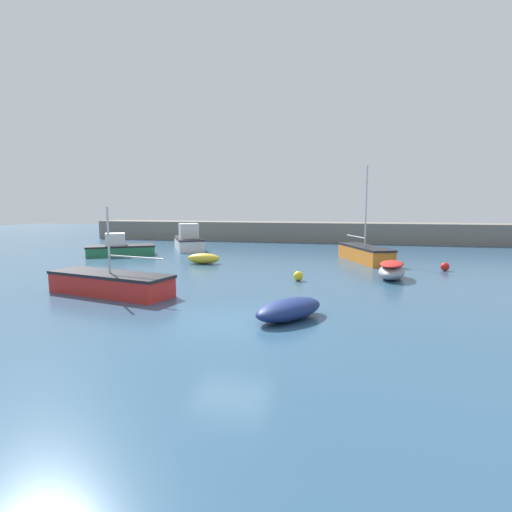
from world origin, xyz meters
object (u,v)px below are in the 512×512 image
Objects in this scene: rowboat_with_red_cover at (392,270)px; mooring_buoy_red at (445,267)px; sailboat_twin_hulled at (110,283)px; motorboat_grey_hull at (120,248)px; mooring_buoy_yellow at (298,276)px; open_tender_yellow at (289,309)px; fishing_dinghy_green at (204,258)px; sailboat_tall_mast at (364,253)px; cabin_cruiser_white at (188,240)px.

mooring_buoy_red is (3.18, 3.28, -0.20)m from rowboat_with_red_cover.
sailboat_twin_hulled is 1.10× the size of motorboat_grey_hull.
sailboat_twin_hulled is at bearing -146.57° from mooring_buoy_yellow.
open_tender_yellow reaches higher than mooring_buoy_red.
rowboat_with_red_cover is 13.25m from sailboat_twin_hulled.
open_tender_yellow is 6.25× the size of mooring_buoy_yellow.
mooring_buoy_yellow is at bearing 140.94° from fishing_dinghy_green.
motorboat_grey_hull is (-17.54, -0.62, 0.02)m from sailboat_tall_mast.
open_tender_yellow is 1.02× the size of rowboat_with_red_cover.
fishing_dinghy_green is 4.48× the size of mooring_buoy_red.
sailboat_twin_hulled is at bearing -62.30° from sailboat_tall_mast.
cabin_cruiser_white is at bearing -66.19° from fishing_dinghy_green.
rowboat_with_red_cover is 6.29m from sailboat_tall_mast.
fishing_dinghy_green is at bearing -51.54° from motorboat_grey_hull.
open_tender_yellow is at bearing -177.70° from cabin_cruiser_white.
fishing_dinghy_green is (-9.93, -3.34, -0.20)m from sailboat_tall_mast.
rowboat_with_red_cover is (3.92, 8.32, 0.11)m from open_tender_yellow.
open_tender_yellow reaches higher than mooring_buoy_yellow.
rowboat_with_red_cover is 0.55× the size of motorboat_grey_hull.
open_tender_yellow is 0.51× the size of sailboat_twin_hulled.
motorboat_grey_hull reaches higher than fishing_dinghy_green.
sailboat_twin_hulled is at bearing 81.21° from fishing_dinghy_green.
mooring_buoy_yellow is (-0.55, 6.73, -0.10)m from open_tender_yellow.
rowboat_with_red_cover is 11.39m from fishing_dinghy_green.
mooring_buoy_yellow is at bearing -60.94° from rowboat_with_red_cover.
motorboat_grey_hull reaches higher than mooring_buoy_red.
mooring_buoy_red is (7.10, 11.59, -0.09)m from open_tender_yellow.
cabin_cruiser_white is (-15.27, 10.58, 0.32)m from rowboat_with_red_cover.
open_tender_yellow is at bearing -33.20° from sailboat_tall_mast.
cabin_cruiser_white is at bearing 131.57° from mooring_buoy_yellow.
motorboat_grey_hull is 21.94m from mooring_buoy_red.
sailboat_twin_hulled reaches higher than mooring_buoy_red.
open_tender_yellow is 13.59m from mooring_buoy_red.
sailboat_twin_hulled is 13.80m from motorboat_grey_hull.
cabin_cruiser_white is 19.85m from mooring_buoy_red.
sailboat_twin_hulled reaches higher than cabin_cruiser_white.
sailboat_tall_mast is at bearing -160.48° from rowboat_with_red_cover.
sailboat_twin_hulled is 17.29m from cabin_cruiser_white.
motorboat_grey_hull is at bearing -110.18° from sailboat_tall_mast.
sailboat_twin_hulled is 17.66m from mooring_buoy_red.
open_tender_yellow is 0.50× the size of cabin_cruiser_white.
open_tender_yellow is 13.24m from fishing_dinghy_green.
sailboat_tall_mast is 17.55m from motorboat_grey_hull.
rowboat_with_red_cover is at bearing 160.55° from fishing_dinghy_green.
motorboat_grey_hull is (-14.71, 13.90, 0.22)m from open_tender_yellow.
motorboat_grey_hull is (-18.63, 5.58, 0.11)m from rowboat_with_red_cover.
cabin_cruiser_white reaches higher than open_tender_yellow.
rowboat_with_red_cover is at bearing 19.56° from mooring_buoy_yellow.
sailboat_twin_hulled reaches higher than fishing_dinghy_green.
sailboat_tall_mast is 1.19× the size of motorboat_grey_hull.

